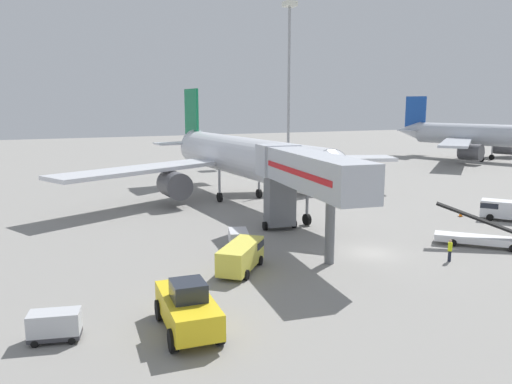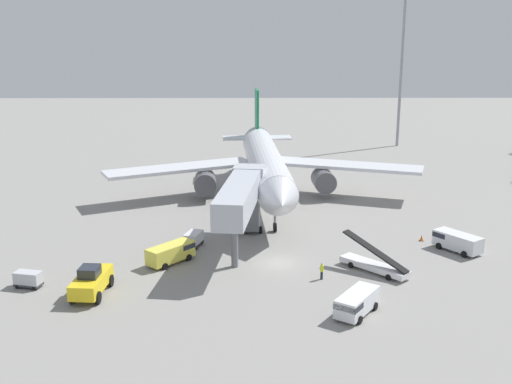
# 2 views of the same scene
# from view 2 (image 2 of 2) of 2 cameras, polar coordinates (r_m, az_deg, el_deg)

# --- Properties ---
(ground_plane) EXTENTS (300.00, 300.00, 0.00)m
(ground_plane) POSITION_cam_2_polar(r_m,az_deg,el_deg) (62.81, 1.98, -6.57)
(ground_plane) COLOR gray
(airplane_at_gate) EXTENTS (44.17, 42.26, 13.51)m
(airplane_at_gate) POSITION_cam_2_polar(r_m,az_deg,el_deg) (84.30, 0.84, 2.67)
(airplane_at_gate) COLOR silver
(airplane_at_gate) RESTS_ON ground
(jet_bridge) EXTENTS (5.33, 17.37, 7.75)m
(jet_bridge) POSITION_cam_2_polar(r_m,az_deg,el_deg) (65.02, -1.32, -0.40)
(jet_bridge) COLOR #B2B7C1
(jet_bridge) RESTS_ON ground
(pushback_tug) EXTENTS (2.95, 5.89, 2.73)m
(pushback_tug) POSITION_cam_2_polar(r_m,az_deg,el_deg) (57.24, -14.93, -7.94)
(pushback_tug) COLOR yellow
(pushback_tug) RESTS_ON ground
(belt_loader_truck) EXTENTS (6.23, 6.37, 3.39)m
(belt_loader_truck) POSITION_cam_2_polar(r_m,az_deg,el_deg) (61.51, 10.84, -6.54)
(belt_loader_truck) COLOR white
(belt_loader_truck) RESTS_ON ground
(service_van_far_right) EXTENTS (4.78, 5.10, 1.91)m
(service_van_far_right) POSITION_cam_2_polar(r_m,az_deg,el_deg) (63.18, -7.76, -5.50)
(service_van_far_right) COLOR #E5DB4C
(service_van_far_right) RESTS_ON ground
(service_van_mid_right) EXTENTS (4.38, 5.15, 1.86)m
(service_van_mid_right) POSITION_cam_2_polar(r_m,az_deg,el_deg) (52.47, 9.21, -10.00)
(service_van_mid_right) COLOR white
(service_van_mid_right) RESTS_ON ground
(service_van_near_center) EXTENTS (4.62, 5.29, 1.93)m
(service_van_near_center) POSITION_cam_2_polar(r_m,az_deg,el_deg) (69.15, 17.96, -4.29)
(service_van_near_center) COLOR silver
(service_van_near_center) RESTS_ON ground
(baggage_cart_mid_left) EXTENTS (2.10, 2.81, 1.55)m
(baggage_cart_mid_left) POSITION_cam_2_polar(r_m,az_deg,el_deg) (67.56, -5.78, -4.29)
(baggage_cart_mid_left) COLOR #38383D
(baggage_cart_mid_left) RESTS_ON ground
(baggage_cart_mid_center) EXTENTS (2.61, 1.74, 1.49)m
(baggage_cart_mid_center) POSITION_cam_2_polar(r_m,az_deg,el_deg) (60.69, -20.22, -7.50)
(baggage_cart_mid_center) COLOR #38383D
(baggage_cart_mid_center) RESTS_ON ground
(ground_crew_worker_foreground) EXTENTS (0.36, 0.36, 1.65)m
(ground_crew_worker_foreground) POSITION_cam_2_polar(r_m,az_deg,el_deg) (58.99, 6.07, -7.21)
(ground_crew_worker_foreground) COLOR #1E2333
(ground_crew_worker_foreground) RESTS_ON ground
(safety_cone_bravo) EXTENTS (0.44, 0.44, 0.67)m
(safety_cone_bravo) POSITION_cam_2_polar(r_m,az_deg,el_deg) (71.45, 14.99, -4.10)
(safety_cone_bravo) COLOR black
(safety_cone_bravo) RESTS_ON ground
(apron_light_mast) EXTENTS (2.40, 2.40, 31.71)m
(apron_light_mast) POSITION_cam_2_polar(r_m,az_deg,el_deg) (125.50, 13.41, 13.77)
(apron_light_mast) COLOR #93969B
(apron_light_mast) RESTS_ON ground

